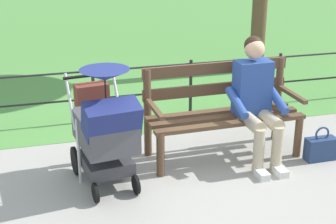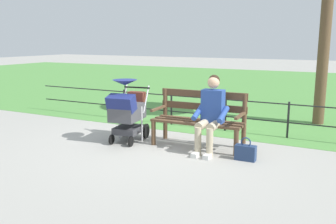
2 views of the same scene
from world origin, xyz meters
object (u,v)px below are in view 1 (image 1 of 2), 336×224
at_px(handbag, 321,148).
at_px(park_bench, 221,107).
at_px(person_on_bench, 257,98).
at_px(stroller, 105,126).

bearing_deg(handbag, park_bench, -24.31).
xyz_separation_m(person_on_bench, stroller, (1.56, 0.14, -0.08)).
xyz_separation_m(stroller, handbag, (-2.22, 0.06, -0.47)).
height_order(park_bench, person_on_bench, person_on_bench).
height_order(person_on_bench, stroller, person_on_bench).
height_order(stroller, handbag, stroller).
bearing_deg(person_on_bench, stroller, 5.24).
bearing_deg(person_on_bench, handbag, 162.68).
distance_m(park_bench, handbag, 1.12).
height_order(park_bench, stroller, stroller).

